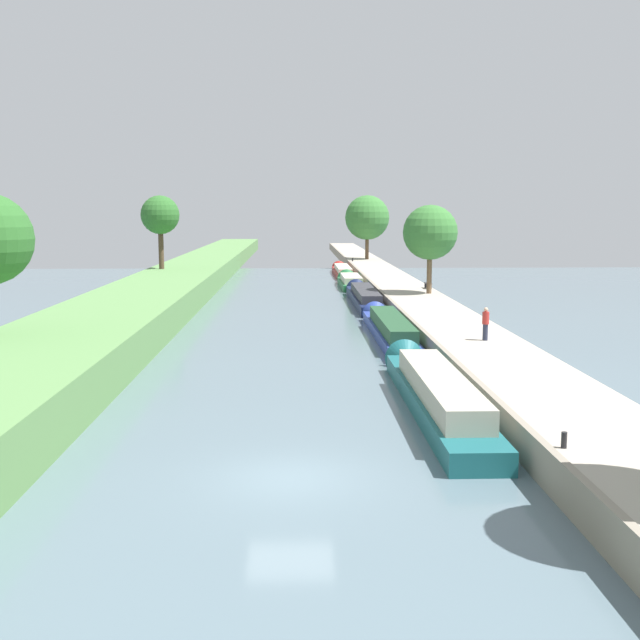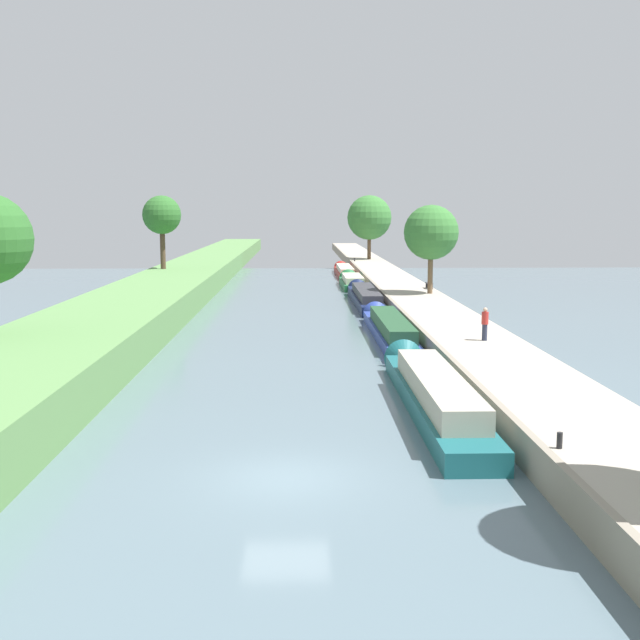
{
  "view_description": "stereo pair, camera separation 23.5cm",
  "coord_description": "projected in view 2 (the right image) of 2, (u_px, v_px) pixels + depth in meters",
  "views": [
    {
      "loc": [
        0.17,
        -20.82,
        7.59
      ],
      "look_at": [
        1.65,
        24.78,
        1.0
      ],
      "focal_mm": 42.67,
      "sensor_mm": 36.0,
      "label": 1
    },
    {
      "loc": [
        0.41,
        -20.83,
        7.59
      ],
      "look_at": [
        1.65,
        24.78,
        1.0
      ],
      "focal_mm": 42.67,
      "sensor_mm": 36.0,
      "label": 2
    }
  ],
  "objects": [
    {
      "name": "ground_plane",
      "position": [
        286.0,
        479.0,
        21.68
      ],
      "size": [
        160.0,
        160.0,
        0.0
      ],
      "primitive_type": "plane",
      "color": "slate"
    },
    {
      "name": "right_towpath",
      "position": [
        613.0,
        456.0,
        21.85
      ],
      "size": [
        4.48,
        260.0,
        1.15
      ],
      "color": "#A89E8E",
      "rests_on": "ground_plane"
    },
    {
      "name": "stone_quay",
      "position": [
        532.0,
        456.0,
        21.78
      ],
      "size": [
        0.25,
        260.0,
        1.2
      ],
      "color": "gray",
      "rests_on": "ground_plane"
    },
    {
      "name": "narrowboat_teal",
      "position": [
        431.0,
        391.0,
        29.44
      ],
      "size": [
        1.99,
        15.98,
        2.15
      ],
      "color": "#195B60",
      "rests_on": "ground_plane"
    },
    {
      "name": "narrowboat_blue",
      "position": [
        389.0,
        328.0,
        45.87
      ],
      "size": [
        1.85,
        16.51,
        1.96
      ],
      "color": "#283D93",
      "rests_on": "ground_plane"
    },
    {
      "name": "narrowboat_navy",
      "position": [
        365.0,
        297.0,
        62.43
      ],
      "size": [
        1.9,
        16.76,
        1.9
      ],
      "color": "#141E42",
      "rests_on": "ground_plane"
    },
    {
      "name": "narrowboat_green",
      "position": [
        352.0,
        281.0,
        76.68
      ],
      "size": [
        2.14,
        11.22,
        2.03
      ],
      "color": "#1E6033",
      "rests_on": "ground_plane"
    },
    {
      "name": "narrowboat_red",
      "position": [
        344.0,
        271.0,
        90.3
      ],
      "size": [
        1.89,
        15.35,
        1.79
      ],
      "color": "maroon",
      "rests_on": "ground_plane"
    },
    {
      "name": "tree_rightbank_midnear",
      "position": [
        431.0,
        233.0,
        58.75
      ],
      "size": [
        4.25,
        4.25,
        6.88
      ],
      "color": "brown",
      "rests_on": "right_towpath"
    },
    {
      "name": "tree_rightbank_midfar",
      "position": [
        369.0,
        218.0,
        100.51
      ],
      "size": [
        5.87,
        5.87,
        8.44
      ],
      "color": "brown",
      "rests_on": "right_towpath"
    },
    {
      "name": "tree_leftbank_downstream",
      "position": [
        162.0,
        215.0,
        72.39
      ],
      "size": [
        3.67,
        3.67,
        7.0
      ],
      "color": "#4C3828",
      "rests_on": "left_grassy_bank"
    },
    {
      "name": "person_walking",
      "position": [
        485.0,
        323.0,
        37.81
      ],
      "size": [
        0.34,
        0.34,
        1.66
      ],
      "color": "#282D42",
      "rests_on": "right_towpath"
    },
    {
      "name": "mooring_bollard_near",
      "position": [
        560.0,
        440.0,
        20.69
      ],
      "size": [
        0.16,
        0.16,
        0.45
      ],
      "color": "black",
      "rests_on": "right_towpath"
    },
    {
      "name": "mooring_bollard_far",
      "position": [
        355.0,
        260.0,
        96.99
      ],
      "size": [
        0.16,
        0.16,
        0.45
      ],
      "color": "black",
      "rests_on": "right_towpath"
    },
    {
      "name": "park_bench",
      "position": [
        429.0,
        284.0,
        63.18
      ],
      "size": [
        0.44,
        1.5,
        0.47
      ],
      "color": "#333338",
      "rests_on": "right_towpath"
    }
  ]
}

